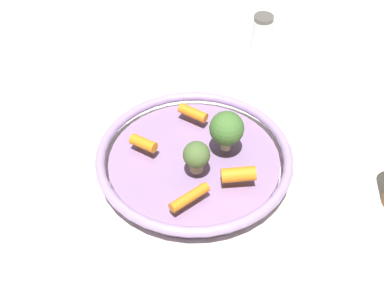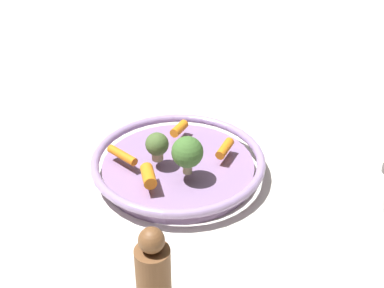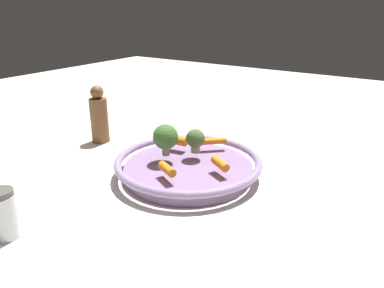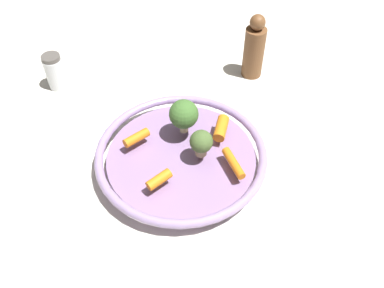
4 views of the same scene
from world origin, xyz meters
The scene contains 9 objects.
ground_plane centered at (0.00, 0.00, 0.00)m, with size 2.59×2.59×0.00m, color silver.
serving_bowl centered at (0.00, 0.00, 0.02)m, with size 0.30×0.30×0.04m.
baby_carrot_back centered at (0.01, 0.08, 0.05)m, with size 0.02×0.02×0.04m, color orange.
baby_carrot_center centered at (-0.05, -0.07, 0.05)m, with size 0.02×0.02×0.05m, color orange.
baby_carrot_near_rim centered at (0.08, 0.01, 0.05)m, with size 0.02×0.02×0.05m, color orange.
baby_carrot_left centered at (-0.09, 0.00, 0.05)m, with size 0.01×0.01×0.06m, color orange.
broccoli_floret_edge centered at (0.01, -0.05, 0.08)m, with size 0.05×0.05×0.07m.
broccoli_floret_large centered at (-0.03, -0.01, 0.07)m, with size 0.04×0.04×0.05m.
salt_shaker centered at (0.33, -0.11, 0.04)m, with size 0.04×0.04×0.08m.
Camera 1 is at (-0.59, -0.04, 0.63)m, focal length 52.05 mm.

